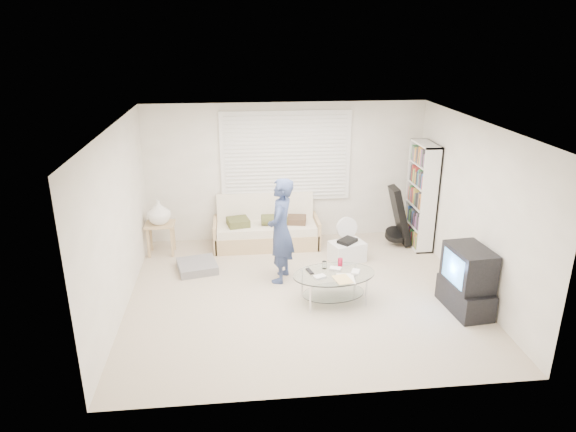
{
  "coord_description": "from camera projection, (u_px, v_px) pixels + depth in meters",
  "views": [
    {
      "loc": [
        -0.91,
        -6.67,
        3.69
      ],
      "look_at": [
        -0.16,
        0.3,
        1.12
      ],
      "focal_mm": 32.0,
      "sensor_mm": 36.0,
      "label": 1
    }
  ],
  "objects": [
    {
      "name": "tv_unit",
      "position": [
        467.0,
        280.0,
        7.02
      ],
      "size": [
        0.54,
        0.89,
        0.93
      ],
      "color": "black",
      "rests_on": "ground"
    },
    {
      "name": "storage_bin",
      "position": [
        347.0,
        251.0,
        8.62
      ],
      "size": [
        0.64,
        0.54,
        0.39
      ],
      "color": "white",
      "rests_on": "ground"
    },
    {
      "name": "floor_fan",
      "position": [
        346.0,
        231.0,
        8.94
      ],
      "size": [
        0.39,
        0.26,
        0.63
      ],
      "color": "white",
      "rests_on": "ground"
    },
    {
      "name": "ground",
      "position": [
        301.0,
        294.0,
        7.59
      ],
      "size": [
        5.0,
        5.0,
        0.0
      ],
      "primitive_type": "plane",
      "color": "tan",
      "rests_on": "ground"
    },
    {
      "name": "room_shell",
      "position": [
        298.0,
        179.0,
        7.47
      ],
      "size": [
        5.02,
        4.52,
        2.51
      ],
      "color": "beige",
      "rests_on": "ground"
    },
    {
      "name": "bookshelf",
      "position": [
        421.0,
        196.0,
        8.98
      ],
      "size": [
        0.3,
        0.79,
        1.87
      ],
      "color": "white",
      "rests_on": "ground"
    },
    {
      "name": "futon_sofa",
      "position": [
        266.0,
        230.0,
        9.19
      ],
      "size": [
        1.86,
        0.75,
        0.91
      ],
      "color": "tan",
      "rests_on": "ground"
    },
    {
      "name": "guitar_case",
      "position": [
        399.0,
        220.0,
        9.13
      ],
      "size": [
        0.44,
        0.4,
        1.08
      ],
      "color": "black",
      "rests_on": "ground"
    },
    {
      "name": "grey_floor_pillow",
      "position": [
        197.0,
        266.0,
        8.31
      ],
      "size": [
        0.71,
        0.71,
        0.13
      ],
      "primitive_type": "cube",
      "rotation": [
        0.0,
        0.0,
        0.22
      ],
      "color": "slate",
      "rests_on": "ground"
    },
    {
      "name": "standing_person",
      "position": [
        281.0,
        231.0,
        7.75
      ],
      "size": [
        0.57,
        0.69,
        1.64
      ],
      "primitive_type": "imported",
      "rotation": [
        0.0,
        0.0,
        -1.91
      ],
      "color": "navy",
      "rests_on": "ground"
    },
    {
      "name": "coffee_table",
      "position": [
        334.0,
        279.0,
        7.26
      ],
      "size": [
        1.26,
        0.89,
        0.56
      ],
      "color": "silver",
      "rests_on": "ground"
    },
    {
      "name": "side_table",
      "position": [
        159.0,
        214.0,
        8.7
      ],
      "size": [
        0.49,
        0.4,
        0.98
      ],
      "color": "tan",
      "rests_on": "ground"
    },
    {
      "name": "window_blinds",
      "position": [
        286.0,
        157.0,
        9.11
      ],
      "size": [
        2.32,
        0.08,
        1.62
      ],
      "color": "silver",
      "rests_on": "ground"
    }
  ]
}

